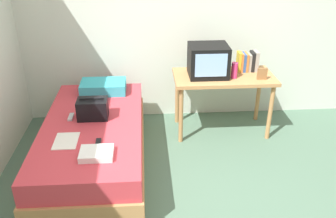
# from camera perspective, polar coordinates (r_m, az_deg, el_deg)

# --- Properties ---
(ground_plane) EXTENTS (8.00, 8.00, 0.00)m
(ground_plane) POSITION_cam_1_polar(r_m,az_deg,el_deg) (3.34, 5.10, -16.23)
(ground_plane) COLOR #4C6B56
(wall_back) EXTENTS (5.20, 0.10, 2.60)m
(wall_back) POSITION_cam_1_polar(r_m,az_deg,el_deg) (4.54, 1.96, 14.35)
(wall_back) COLOR silver
(wall_back) RESTS_ON ground
(bed) EXTENTS (1.00, 2.00, 0.54)m
(bed) POSITION_cam_1_polar(r_m,az_deg,el_deg) (3.82, -11.43, -5.62)
(bed) COLOR #B27F4C
(bed) RESTS_ON ground
(desk) EXTENTS (1.16, 0.60, 0.73)m
(desk) POSITION_cam_1_polar(r_m,az_deg,el_deg) (4.32, 8.69, 4.13)
(desk) COLOR #B27F4C
(desk) RESTS_ON ground
(tv) EXTENTS (0.44, 0.39, 0.36)m
(tv) POSITION_cam_1_polar(r_m,az_deg,el_deg) (4.19, 6.32, 7.57)
(tv) COLOR black
(tv) RESTS_ON desk
(water_bottle) EXTENTS (0.07, 0.07, 0.18)m
(water_bottle) POSITION_cam_1_polar(r_m,az_deg,el_deg) (4.19, 10.38, 5.99)
(water_bottle) COLOR #E53372
(water_bottle) RESTS_ON desk
(book_row) EXTENTS (0.24, 0.16, 0.24)m
(book_row) POSITION_cam_1_polar(r_m,az_deg,el_deg) (4.45, 12.37, 7.29)
(book_row) COLOR gold
(book_row) RESTS_ON desk
(picture_frame) EXTENTS (0.11, 0.02, 0.14)m
(picture_frame) POSITION_cam_1_polar(r_m,az_deg,el_deg) (4.22, 14.56, 5.36)
(picture_frame) COLOR olive
(picture_frame) RESTS_ON desk
(pillow) EXTENTS (0.52, 0.34, 0.13)m
(pillow) POSITION_cam_1_polar(r_m,az_deg,el_deg) (4.31, -10.10, 3.45)
(pillow) COLOR #33A8B7
(pillow) RESTS_ON bed
(handbag) EXTENTS (0.30, 0.20, 0.22)m
(handbag) POSITION_cam_1_polar(r_m,az_deg,el_deg) (3.72, -11.74, 0.04)
(handbag) COLOR black
(handbag) RESTS_ON bed
(magazine) EXTENTS (0.21, 0.29, 0.01)m
(magazine) POSITION_cam_1_polar(r_m,az_deg,el_deg) (3.42, -15.70, -4.84)
(magazine) COLOR white
(magazine) RESTS_ON bed
(remote_dark) EXTENTS (0.04, 0.16, 0.02)m
(remote_dark) POSITION_cam_1_polar(r_m,az_deg,el_deg) (3.30, -10.92, -5.36)
(remote_dark) COLOR black
(remote_dark) RESTS_ON bed
(remote_silver) EXTENTS (0.04, 0.14, 0.02)m
(remote_silver) POSITION_cam_1_polar(r_m,az_deg,el_deg) (3.81, -14.99, -1.20)
(remote_silver) COLOR #B7B7BC
(remote_silver) RESTS_ON bed
(folded_towel) EXTENTS (0.28, 0.22, 0.05)m
(folded_towel) POSITION_cam_1_polar(r_m,az_deg,el_deg) (3.14, -11.15, -6.85)
(folded_towel) COLOR white
(folded_towel) RESTS_ON bed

